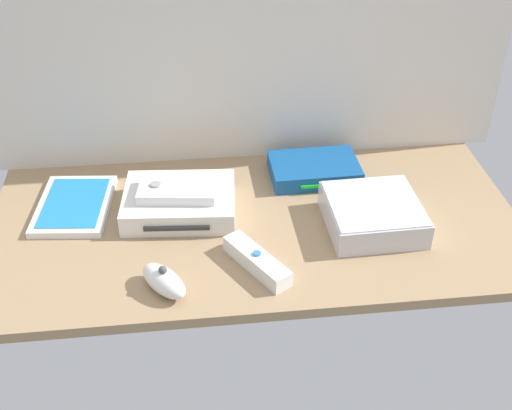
{
  "coord_description": "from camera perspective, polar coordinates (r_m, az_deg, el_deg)",
  "views": [
    {
      "loc": [
        -11.14,
        -98.33,
        75.12
      ],
      "look_at": [
        0.0,
        0.0,
        4.0
      ],
      "focal_mm": 46.2,
      "sensor_mm": 36.0,
      "label": 1
    }
  ],
  "objects": [
    {
      "name": "game_case",
      "position": [
        1.32,
        -15.44,
        -0.04
      ],
      "size": [
        15.41,
        20.25,
        1.56
      ],
      "rotation": [
        0.0,
        0.0,
        -0.1
      ],
      "color": "white",
      "rests_on": "ground_plane"
    },
    {
      "name": "mini_computer",
      "position": [
        1.24,
        10.09,
        -0.77
      ],
      "size": [
        17.4,
        17.4,
        5.3
      ],
      "rotation": [
        0.0,
        0.0,
        0.02
      ],
      "color": "silver",
      "rests_on": "ground_plane"
    },
    {
      "name": "ground_plane",
      "position": [
        1.25,
        0.0,
        -1.86
      ],
      "size": [
        100.0,
        48.0,
        2.0
      ],
      "primitive_type": "cube",
      "color": "#9E7F5B",
      "rests_on": "ground"
    },
    {
      "name": "network_router",
      "position": [
        1.37,
        5.06,
        3.1
      ],
      "size": [
        18.25,
        12.67,
        3.4
      ],
      "rotation": [
        0.0,
        0.0,
        0.02
      ],
      "color": "#145193",
      "rests_on": "ground_plane"
    },
    {
      "name": "remote_classic_pad",
      "position": [
        1.24,
        -6.83,
        1.31
      ],
      "size": [
        15.31,
        9.78,
        2.4
      ],
      "rotation": [
        0.0,
        0.0,
        -0.13
      ],
      "color": "white",
      "rests_on": "game_console"
    },
    {
      "name": "remote_nunchuk",
      "position": [
        1.1,
        -7.98,
        -6.52
      ],
      "size": [
        9.58,
        10.61,
        5.1
      ],
      "rotation": [
        0.0,
        0.0,
        0.65
      ],
      "color": "white",
      "rests_on": "ground_plane"
    },
    {
      "name": "back_wall",
      "position": [
        1.31,
        -1.27,
        16.44
      ],
      "size": [
        110.0,
        1.2,
        64.0
      ],
      "primitive_type": "cube",
      "color": "silver",
      "rests_on": "ground"
    },
    {
      "name": "game_console",
      "position": [
        1.27,
        -6.64,
        0.25
      ],
      "size": [
        22.24,
        17.79,
        4.4
      ],
      "rotation": [
        0.0,
        0.0,
        -0.08
      ],
      "color": "white",
      "rests_on": "ground_plane"
    },
    {
      "name": "remote_wand",
      "position": [
        1.13,
        0.07,
        -4.87
      ],
      "size": [
        10.83,
        14.49,
        3.4
      ],
      "rotation": [
        0.0,
        0.0,
        0.55
      ],
      "color": "white",
      "rests_on": "ground_plane"
    }
  ]
}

